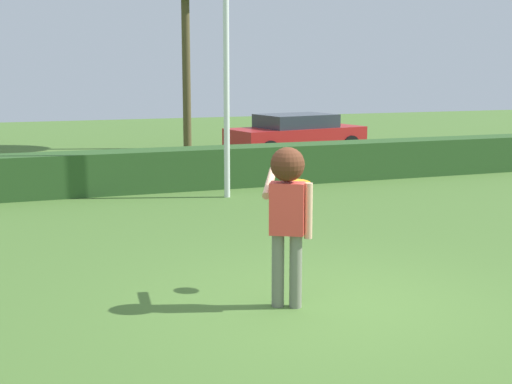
{
  "coord_description": "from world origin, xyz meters",
  "views": [
    {
      "loc": [
        -3.44,
        -7.05,
        2.67
      ],
      "look_at": [
        -0.45,
        1.11,
        1.15
      ],
      "focal_mm": 50.36,
      "sensor_mm": 36.0,
      "label": 1
    }
  ],
  "objects_px": {
    "frisbee": "(301,184)",
    "parked_car_red": "(296,133)",
    "lamppost": "(226,12)",
    "person": "(287,203)"
  },
  "relations": [
    {
      "from": "person",
      "to": "lamppost",
      "type": "distance_m",
      "value": 7.41
    },
    {
      "from": "person",
      "to": "lamppost",
      "type": "bearing_deg",
      "value": 77.64
    },
    {
      "from": "frisbee",
      "to": "parked_car_red",
      "type": "bearing_deg",
      "value": 66.91
    },
    {
      "from": "person",
      "to": "lamppost",
      "type": "xyz_separation_m",
      "value": [
        1.49,
        6.8,
        2.55
      ]
    },
    {
      "from": "frisbee",
      "to": "lamppost",
      "type": "height_order",
      "value": "lamppost"
    },
    {
      "from": "frisbee",
      "to": "lamppost",
      "type": "distance_m",
      "value": 6.8
    },
    {
      "from": "lamppost",
      "to": "parked_car_red",
      "type": "height_order",
      "value": "lamppost"
    },
    {
      "from": "frisbee",
      "to": "parked_car_red",
      "type": "distance_m",
      "value": 13.46
    },
    {
      "from": "frisbee",
      "to": "parked_car_red",
      "type": "xyz_separation_m",
      "value": [
        5.27,
        12.37,
        -0.61
      ]
    },
    {
      "from": "person",
      "to": "parked_car_red",
      "type": "relative_size",
      "value": 0.41
    }
  ]
}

